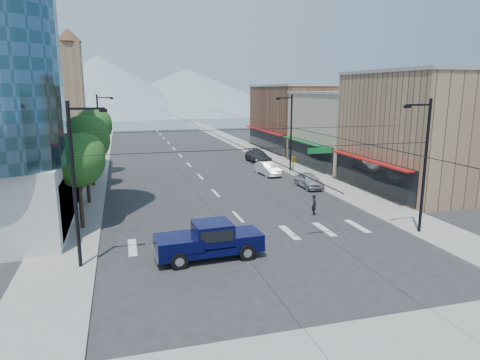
% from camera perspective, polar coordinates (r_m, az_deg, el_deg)
% --- Properties ---
extents(ground, '(160.00, 160.00, 0.00)m').
position_cam_1_polar(ground, '(27.39, 3.09, -8.45)').
color(ground, '#28282B').
rests_on(ground, ground).
extents(sidewalk_left, '(4.00, 120.00, 0.15)m').
position_cam_1_polar(sidewalk_left, '(65.09, -18.72, 2.98)').
color(sidewalk_left, gray).
rests_on(sidewalk_left, ground).
extents(sidewalk_right, '(4.00, 120.00, 0.15)m').
position_cam_1_polar(sidewalk_right, '(68.08, 1.90, 3.98)').
color(sidewalk_right, gray).
rests_on(sidewalk_right, ground).
extents(sidewalk_cross, '(28.00, 4.00, 0.15)m').
position_cam_1_polar(sidewalk_cross, '(17.61, 16.60, -21.15)').
color(sidewalk_cross, gray).
rests_on(sidewalk_cross, ground).
extents(shop_near, '(12.00, 14.00, 11.00)m').
position_cam_1_polar(shop_near, '(44.65, 23.95, 5.75)').
color(shop_near, '#8C6B4C').
rests_on(shop_near, ground).
extents(shop_mid, '(12.00, 14.00, 9.00)m').
position_cam_1_polar(shop_mid, '(56.20, 14.80, 6.44)').
color(shop_mid, tan).
rests_on(shop_mid, ground).
extents(shop_far, '(12.00, 18.00, 10.00)m').
position_cam_1_polar(shop_far, '(70.39, 8.21, 8.16)').
color(shop_far, brown).
rests_on(shop_far, ground).
extents(clock_tower, '(4.80, 4.80, 20.40)m').
position_cam_1_polar(clock_tower, '(86.68, -21.52, 11.90)').
color(clock_tower, '#8C6B4C').
rests_on(clock_tower, ground).
extents(mountain_left, '(80.00, 80.00, 22.00)m').
position_cam_1_polar(mountain_left, '(174.42, -18.22, 11.88)').
color(mountain_left, gray).
rests_on(mountain_left, ground).
extents(mountain_right, '(90.00, 90.00, 18.00)m').
position_cam_1_polar(mountain_right, '(186.45, -7.03, 11.73)').
color(mountain_right, gray).
rests_on(mountain_right, ground).
extents(tree_near, '(3.65, 3.64, 6.71)m').
position_cam_1_polar(tree_near, '(30.85, -20.60, 2.71)').
color(tree_near, black).
rests_on(tree_near, ground).
extents(tree_midnear, '(4.09, 4.09, 7.52)m').
position_cam_1_polar(tree_midnear, '(37.70, -19.82, 5.25)').
color(tree_midnear, black).
rests_on(tree_midnear, ground).
extents(tree_midfar, '(3.65, 3.64, 6.71)m').
position_cam_1_polar(tree_midfar, '(44.71, -19.17, 5.47)').
color(tree_midfar, black).
rests_on(tree_midfar, ground).
extents(tree_far, '(4.09, 4.09, 7.52)m').
position_cam_1_polar(tree_far, '(51.61, -18.78, 6.96)').
color(tree_far, black).
rests_on(tree_far, ground).
extents(signal_rig, '(21.80, 0.20, 9.00)m').
position_cam_1_polar(signal_rig, '(25.27, 4.35, 0.75)').
color(signal_rig, black).
rests_on(signal_rig, ground).
extents(lamp_pole_nw, '(2.00, 0.25, 9.00)m').
position_cam_1_polar(lamp_pole_nw, '(54.54, -18.16, 6.55)').
color(lamp_pole_nw, black).
rests_on(lamp_pole_nw, ground).
extents(lamp_pole_ne, '(2.00, 0.25, 9.00)m').
position_cam_1_polar(lamp_pole_ne, '(50.24, 6.69, 6.64)').
color(lamp_pole_ne, black).
rests_on(lamp_pole_ne, ground).
extents(pickup_truck, '(6.36, 2.71, 2.11)m').
position_cam_1_polar(pickup_truck, '(24.86, -4.23, -7.94)').
color(pickup_truck, '#070935').
rests_on(pickup_truck, ground).
extents(pedestrian, '(0.58, 0.69, 1.62)m').
position_cam_1_polar(pedestrian, '(33.69, 9.87, -3.24)').
color(pedestrian, black).
rests_on(pedestrian, ground).
extents(parked_car_near, '(1.76, 4.35, 1.48)m').
position_cam_1_polar(parked_car_near, '(42.83, 9.17, -0.04)').
color(parked_car_near, '#B1B0B5').
rests_on(parked_car_near, ground).
extents(parked_car_mid, '(1.97, 4.60, 1.48)m').
position_cam_1_polar(parked_car_mid, '(48.67, 3.73, 1.53)').
color(parked_car_mid, white).
rests_on(parked_car_mid, ground).
extents(parked_car_far, '(2.58, 5.70, 1.62)m').
position_cam_1_polar(parked_car_far, '(57.15, 2.42, 3.18)').
color(parked_car_far, '#313134').
rests_on(parked_car_far, ground).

